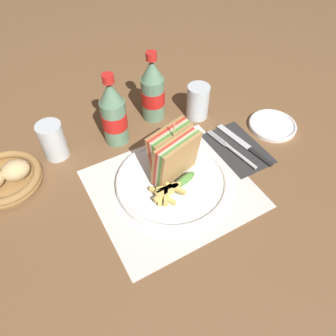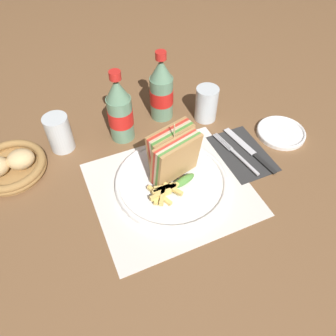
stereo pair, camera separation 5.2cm
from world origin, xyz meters
name	(u,v)px [view 1 (the left image)]	position (x,y,z in m)	size (l,w,h in m)	color
ground_plane	(184,183)	(0.00, 0.00, 0.00)	(4.00, 4.00, 0.00)	brown
placemat	(172,188)	(-0.03, 0.00, 0.00)	(0.37, 0.34, 0.00)	silver
plate_main	(172,181)	(-0.03, 0.01, 0.01)	(0.28, 0.28, 0.02)	white
club_sandwich	(174,156)	(-0.01, 0.03, 0.08)	(0.13, 0.12, 0.16)	tan
fries_pile	(166,192)	(-0.06, -0.02, 0.03)	(0.08, 0.07, 0.02)	#E5C166
napkin	(238,148)	(0.19, 0.03, 0.00)	(0.12, 0.19, 0.00)	#2D2D2D
fork	(236,153)	(0.17, 0.01, 0.01)	(0.04, 0.18, 0.01)	silver
knife	(245,145)	(0.21, 0.03, 0.01)	(0.04, 0.20, 0.00)	black
coke_bottle_near	(114,114)	(-0.08, 0.23, 0.09)	(0.07, 0.07, 0.21)	slate
coke_bottle_far	(153,91)	(0.06, 0.27, 0.09)	(0.07, 0.07, 0.21)	slate
glass_near	(198,102)	(0.17, 0.21, 0.05)	(0.06, 0.06, 0.10)	silver
glass_far	(53,141)	(-0.24, 0.25, 0.05)	(0.06, 0.06, 0.10)	silver
bread_basket	(5,178)	(-0.38, 0.21, 0.02)	(0.18, 0.18, 0.06)	olive
side_saucer	(272,125)	(0.33, 0.05, 0.01)	(0.14, 0.14, 0.01)	white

